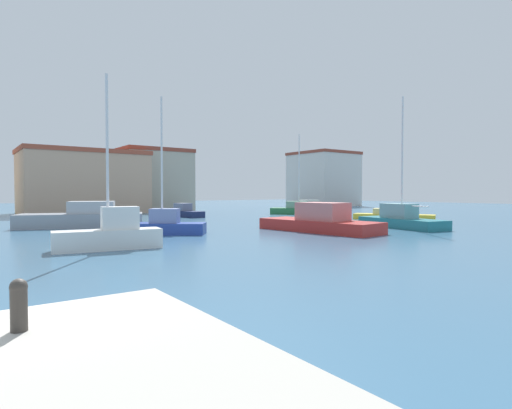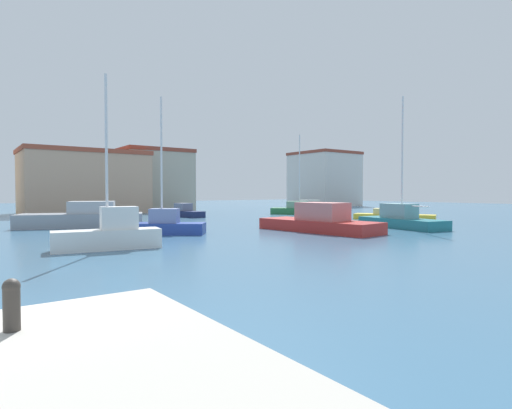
{
  "view_description": "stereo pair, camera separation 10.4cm",
  "coord_description": "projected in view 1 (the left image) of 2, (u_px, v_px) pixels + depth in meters",
  "views": [
    {
      "loc": [
        -0.23,
        -7.15,
        2.58
      ],
      "look_at": [
        18.61,
        18.77,
        1.58
      ],
      "focal_mm": 28.93,
      "sensor_mm": 36.0,
      "label": 1
    },
    {
      "loc": [
        -0.15,
        -7.21,
        2.58
      ],
      "look_at": [
        18.61,
        18.77,
        1.58
      ],
      "focal_mm": 28.93,
      "sensor_mm": 36.0,
      "label": 2
    }
  ],
  "objects": [
    {
      "name": "water",
      "position": [
        208.0,
        226.0,
        30.98
      ],
      "size": [
        160.0,
        160.0,
        0.0
      ],
      "primitive_type": "plane",
      "color": "#38607F",
      "rests_on": "ground"
    },
    {
      "name": "mooring_bollard",
      "position": [
        19.0,
        303.0,
        4.73
      ],
      "size": [
        0.19,
        0.19,
        0.61
      ],
      "color": "#38332D",
      "rests_on": "pier_quay"
    },
    {
      "name": "sailboat_blue_distant_north",
      "position": [
        163.0,
        225.0,
        25.04
      ],
      "size": [
        5.12,
        4.43,
        8.31
      ],
      "color": "#233D93",
      "rests_on": "water"
    },
    {
      "name": "sailboat_green_near_pier",
      "position": [
        298.0,
        209.0,
        47.26
      ],
      "size": [
        5.81,
        6.13,
        9.14
      ],
      "color": "#28703D",
      "rests_on": "water"
    },
    {
      "name": "motorboat_yellow_distant_east",
      "position": [
        392.0,
        216.0,
        38.07
      ],
      "size": [
        4.99,
        7.12,
        1.02
      ],
      "color": "gold",
      "rests_on": "water"
    },
    {
      "name": "sailboat_white_far_left",
      "position": [
        111.0,
        234.0,
        18.4
      ],
      "size": [
        4.73,
        1.95,
        7.78
      ],
      "color": "white",
      "rests_on": "water"
    },
    {
      "name": "sailboat_teal_behind_lamppost",
      "position": [
        401.0,
        219.0,
        29.43
      ],
      "size": [
        3.27,
        6.87,
        9.31
      ],
      "color": "#1E707A",
      "rests_on": "water"
    },
    {
      "name": "motorboat_grey_outer_mooring",
      "position": [
        84.0,
        218.0,
        29.85
      ],
      "size": [
        8.91,
        5.58,
        1.88
      ],
      "color": "gray",
      "rests_on": "water"
    },
    {
      "name": "motorboat_red_mid_harbor",
      "position": [
        320.0,
        222.0,
        26.74
      ],
      "size": [
        3.71,
        8.59,
        1.88
      ],
      "color": "#B22823",
      "rests_on": "water"
    },
    {
      "name": "motorboat_navy_center_channel",
      "position": [
        185.0,
        212.0,
        42.2
      ],
      "size": [
        2.09,
        4.74,
        1.4
      ],
      "color": "#19234C",
      "rests_on": "water"
    },
    {
      "name": "yacht_club",
      "position": [
        84.0,
        182.0,
        49.43
      ],
      "size": [
        13.87,
        8.99,
        7.49
      ],
      "color": "tan",
      "rests_on": "ground"
    },
    {
      "name": "harbor_office",
      "position": [
        152.0,
        180.0,
        56.12
      ],
      "size": [
        9.12,
        8.38,
        8.31
      ],
      "color": "#B2A893",
      "rests_on": "ground"
    },
    {
      "name": "warehouse_block",
      "position": [
        323.0,
        179.0,
        75.37
      ],
      "size": [
        9.74,
        10.14,
        9.77
      ],
      "color": "beige",
      "rests_on": "ground"
    }
  ]
}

